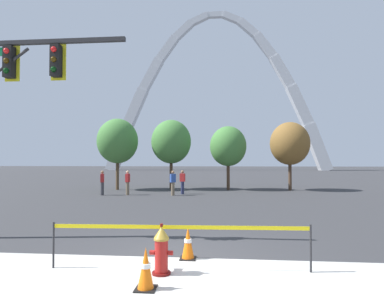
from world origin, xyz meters
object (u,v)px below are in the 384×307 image
Objects in this scene: pedestrian_standing_center at (182,182)px; pedestrian_near_trees at (128,182)px; monument_arch at (216,99)px; traffic_cone_mid_sidewalk at (146,269)px; pedestrian_walking_left at (173,183)px; fire_hydrant at (161,250)px; traffic_signal_gantry at (0,96)px; traffic_cone_by_hydrant at (188,243)px; pedestrian_walking_right at (102,183)px.

pedestrian_near_trees is at bearing -166.33° from pedestrian_standing_center.
traffic_cone_mid_sidewalk is at bearing -90.21° from monument_arch.
pedestrian_walking_left reaches higher than traffic_cone_mid_sidewalk.
fire_hydrant is 0.78m from traffic_cone_mid_sidewalk.
pedestrian_walking_left is (3.26, 11.59, -3.25)m from traffic_signal_gantry.
traffic_cone_mid_sidewalk is 14.79m from pedestrian_walking_left.
traffic_cone_by_hydrant is 69.27m from monument_arch.
traffic_cone_by_hydrant is 13.92m from pedestrian_standing_center.
traffic_cone_by_hydrant is at bearing -61.57° from pedestrian_walking_right.
traffic_cone_by_hydrant is (0.42, 0.99, -0.11)m from fire_hydrant.
pedestrian_walking_right is (-6.43, 13.66, 0.35)m from fire_hydrant.
fire_hydrant is 6.69m from traffic_signal_gantry.
pedestrian_walking_left and pedestrian_standing_center have the same top height.
pedestrian_walking_right is (-1.31, 11.32, -3.25)m from traffic_signal_gantry.
traffic_cone_mid_sidewalk is 0.12× the size of traffic_signal_gantry.
fire_hydrant is at bearing -64.78° from pedestrian_walking_right.
pedestrian_near_trees reaches higher than traffic_cone_by_hydrant.
traffic_cone_mid_sidewalk is 15.60m from pedestrian_standing_center.
traffic_signal_gantry is 3.77× the size of pedestrian_walking_right.
fire_hydrant is 14.76m from pedestrian_near_trees.
traffic_signal_gantry is (-4.99, 3.09, 3.71)m from traffic_cone_mid_sidewalk.
traffic_signal_gantry is at bearing 155.54° from fire_hydrant.
pedestrian_walking_left is at bearing 3.31° from pedestrian_walking_right.
pedestrian_standing_center is at bearing 95.23° from fire_hydrant.
fire_hydrant is 1.36× the size of traffic_cone_mid_sidewalk.
traffic_signal_gantry reaches higher than traffic_cone_by_hydrant.
fire_hydrant is at bearing 80.05° from traffic_cone_mid_sidewalk.
traffic_signal_gantry is at bearing -83.42° from pedestrian_walking_right.
pedestrian_walking_left reaches higher than fire_hydrant.
traffic_signal_gantry is (-5.13, 2.33, 3.60)m from fire_hydrant.
traffic_cone_mid_sidewalk is (-0.13, -0.76, -0.11)m from fire_hydrant.
monument_arch is (0.25, 69.02, 16.53)m from traffic_cone_mid_sidewalk.
fire_hydrant is at bearing -24.46° from traffic_signal_gantry.
traffic_signal_gantry reaches higher than pedestrian_near_trees.
pedestrian_near_trees is at bearing 109.15° from fire_hydrant.
pedestrian_walking_left is 1.01m from pedestrian_standing_center.
fire_hydrant is 0.62× the size of pedestrian_walking_right.
traffic_cone_by_hydrant is 0.01× the size of monument_arch.
monument_arch is 56.86m from pedestrian_near_trees.
traffic_signal_gantry is 67.37m from monument_arch.
monument_arch is 57.29m from pedestrian_walking_right.
pedestrian_near_trees is (-2.97, 0.02, 0.00)m from pedestrian_walking_left.
traffic_signal_gantry is 12.06m from pedestrian_near_trees.
traffic_cone_mid_sidewalk is 0.01× the size of monument_arch.
pedestrian_walking_right is at bearing -167.47° from pedestrian_standing_center.
monument_arch reaches higher than traffic_cone_mid_sidewalk.
monument_arch reaches higher than fire_hydrant.
pedestrian_walking_right is (-6.86, 12.66, 0.46)m from traffic_cone_by_hydrant.
traffic_cone_by_hydrant is 0.46× the size of pedestrian_standing_center.
pedestrian_standing_center is (-1.47, -53.47, -16.07)m from monument_arch.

